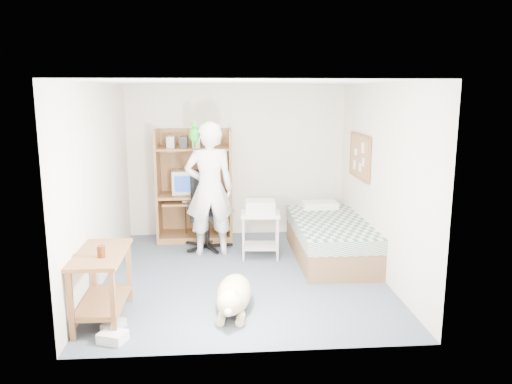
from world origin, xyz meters
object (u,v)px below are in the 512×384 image
person (210,189)px  dog (233,295)px  bed (330,238)px  printer_cart (260,228)px  computer_hutch (195,190)px  side_desk (102,276)px  office_chair (207,221)px

person → dog: (0.28, -2.04, -0.79)m
bed → printer_cart: size_ratio=3.02×
computer_hutch → side_desk: bearing=-106.1°
computer_hutch → office_chair: bearing=-67.8°
office_chair → bed: bearing=-24.3°
computer_hutch → person: person is taller
bed → dog: bearing=-130.3°
side_desk → printer_cart: 2.66m
side_desk → office_chair: (1.05, 2.44, -0.07)m
bed → side_desk: side_desk is taller
person → computer_hutch: bearing=-77.5°
bed → office_chair: size_ratio=1.70×
dog → person: bearing=105.5°
bed → person: 1.90m
bed → office_chair: (-1.80, 0.63, 0.14)m
side_desk → dog: size_ratio=0.84×
side_desk → office_chair: office_chair is taller
computer_hutch → printer_cart: bearing=-45.7°
person → office_chair: bearing=-85.1°
side_desk → office_chair: size_ratio=0.84×
side_desk → dog: bearing=3.7°
dog → printer_cart: (0.45, 1.83, 0.25)m
bed → office_chair: 1.91m
dog → printer_cart: bearing=83.8°
office_chair → printer_cart: 0.94m
person → printer_cart: size_ratio=2.95×
side_desk → office_chair: 2.66m
printer_cart → computer_hutch: bearing=138.2°
bed → printer_cart: 1.03m
computer_hutch → side_desk: (-0.85, -2.94, -0.33)m
printer_cart → bed: bearing=-2.1°
bed → person: (-1.74, 0.31, 0.70)m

